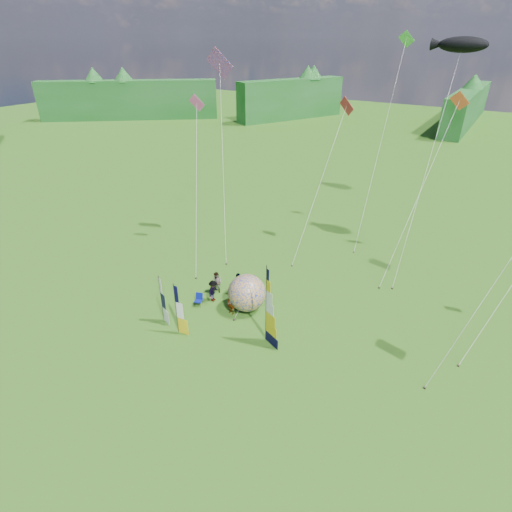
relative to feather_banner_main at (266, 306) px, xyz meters
The scene contains 18 objects.
ground 4.32m from the feather_banner_main, 91.78° to the right, with size 220.00×220.00×0.00m, color #395A23.
treeline_ring 3.67m from the feather_banner_main, 91.78° to the right, with size 210.00×210.00×8.00m, color #2B602E, non-canonical shape.
feather_banner_main is the anchor object (origin of this frame).
side_banner_left 5.79m from the feather_banner_main, 154.85° to the right, with size 1.01×0.10×3.64m, color gold, non-canonical shape.
side_banner_far 7.24m from the feather_banner_main, 163.68° to the right, with size 1.01×0.10×3.41m, color white, non-canonical shape.
bol_inflatable 3.77m from the feather_banner_main, 143.22° to the left, with size 2.67×2.67×2.67m, color navy.
spectator_a 4.04m from the feather_banner_main, 162.58° to the left, with size 0.61×0.40×1.66m, color #66594C.
spectator_b 6.69m from the feather_banner_main, 155.83° to the left, with size 0.83×0.41×1.70m, color #66594C.
spectator_c 5.95m from the feather_banner_main, 163.35° to the left, with size 1.09×0.40×1.68m, color #66594C.
spectator_d 5.74m from the feather_banner_main, 143.27° to the left, with size 1.06×0.43×1.81m, color #66594C.
camp_chair 6.37m from the feather_banner_main, behind, with size 0.54×0.54×0.94m, color navy, non-canonical shape.
kite_whale 18.10m from the feather_banner_main, 72.85° to the left, with size 4.15×15.60×18.27m, color black, non-canonical shape.
kite_rainbow_delta 14.99m from the feather_banner_main, 136.69° to the left, with size 8.77×10.41×17.17m, color #EF3E25, non-canonical shape.
kite_parafoil 12.97m from the feather_banner_main, 19.34° to the left, with size 7.33×9.21×15.12m, color #A02102, non-canonical shape.
small_kite_red 13.74m from the feather_banner_main, 101.55° to the left, with size 3.29×10.23×13.27m, color red, non-canonical shape.
small_kite_orange 16.04m from the feather_banner_main, 70.95° to the left, with size 3.94×12.27×13.84m, color #FF5C2C, non-canonical shape.
small_kite_pink 13.04m from the feather_banner_main, 148.51° to the left, with size 6.57×8.85×13.42m, color #CF4C89, non-canonical shape.
small_kite_green 20.17m from the feather_banner_main, 89.33° to the left, with size 3.22×12.20×17.98m, color green, non-canonical shape.
Camera 1 is at (10.18, -13.62, 17.05)m, focal length 28.00 mm.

